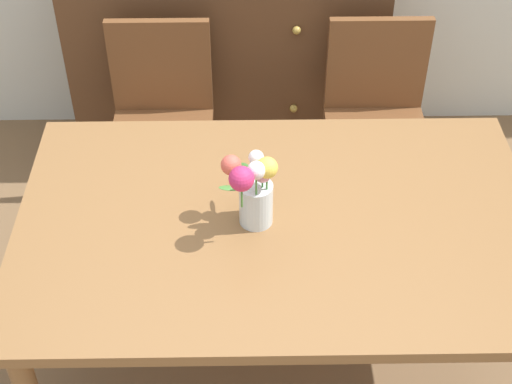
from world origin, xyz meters
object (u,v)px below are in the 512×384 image
object	(u,v)px
chair_left	(162,114)
dresser	(227,59)
flower_vase	(253,189)
dining_table	(278,237)
chair_right	(376,112)

from	to	relation	value
chair_left	dresser	distance (m)	0.54
flower_vase	chair_left	bearing A→B (deg)	112.79
dining_table	chair_right	size ratio (longest dim) A/B	1.84
dresser	flower_vase	world-z (taller)	flower_vase
chair_right	dresser	world-z (taller)	dresser
chair_left	dresser	world-z (taller)	dresser
chair_right	flower_vase	size ratio (longest dim) A/B	3.19
dining_table	chair_left	world-z (taller)	chair_left
dining_table	flower_vase	xyz separation A→B (m)	(-0.08, -0.02, 0.22)
dining_table	chair_left	size ratio (longest dim) A/B	1.84
chair_left	chair_right	xyz separation A→B (m)	(0.90, 0.00, 0.00)
dining_table	chair_left	xyz separation A→B (m)	(-0.45, 0.87, -0.14)
chair_right	dining_table	bearing A→B (deg)	62.56
dining_table	chair_right	xyz separation A→B (m)	(0.45, 0.87, -0.14)
dining_table	chair_left	distance (m)	0.99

